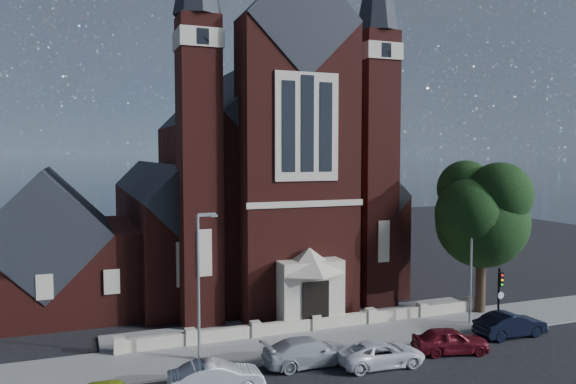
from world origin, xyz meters
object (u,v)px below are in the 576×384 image
object	(u,v)px
church	(242,188)
car_dark_red	(450,340)
car_navy	(510,325)
street_lamp_left	(200,278)
traffic_signal	(500,290)
street_lamp_right	(472,256)
car_silver_b	(309,352)
car_silver_a	(216,377)
parish_hall	(48,254)
street_tree	(486,216)
car_white_suv	(381,353)

from	to	relation	value
church	car_dark_red	size ratio (longest dim) A/B	8.15
car_navy	street_lamp_left	bearing A→B (deg)	81.34
street_lamp_left	car_navy	xyz separation A→B (m)	(18.70, -2.81, -3.84)
traffic_signal	car_navy	distance (m)	2.21
street_lamp_right	car_silver_b	size ratio (longest dim) A/B	1.60
car_navy	car_silver_b	bearing A→B (deg)	89.25
car_silver_a	car_navy	world-z (taller)	car_navy
parish_hall	street_tree	world-z (taller)	street_tree
traffic_signal	street_lamp_right	bearing A→B (deg)	120.01
street_tree	car_silver_a	size ratio (longest dim) A/B	2.40
church	street_lamp_right	bearing A→B (deg)	-61.96
traffic_signal	church	bearing A→B (deg)	118.20
street_lamp_left	car_silver_a	xyz separation A→B (m)	(-0.17, -4.28, -3.86)
street_tree	traffic_signal	distance (m)	5.70
street_lamp_right	car_silver_b	world-z (taller)	street_lamp_right
car_white_suv	church	bearing A→B (deg)	6.05
street_tree	street_lamp_right	distance (m)	3.84
car_navy	car_white_suv	bearing A→B (deg)	97.35
traffic_signal	car_white_suv	xyz separation A→B (m)	(-10.09, -2.53, -1.92)
car_silver_b	street_lamp_left	bearing A→B (deg)	62.84
street_tree	street_lamp_left	xyz separation A→B (m)	(-20.51, -1.71, -2.36)
street_lamp_left	car_white_suv	distance (m)	10.49
parish_hall	street_tree	bearing A→B (deg)	-23.26
car_silver_a	street_lamp_left	bearing A→B (deg)	0.99
car_silver_b	car_navy	size ratio (longest dim) A/B	1.10
church	car_silver_a	size ratio (longest dim) A/B	7.82
street_lamp_right	car_dark_red	xyz separation A→B (m)	(-4.55, -3.87, -3.87)
traffic_signal	car_dark_red	xyz separation A→B (m)	(-5.46, -2.29, -1.85)
street_lamp_left	street_lamp_right	distance (m)	18.00
parish_hall	car_dark_red	size ratio (longest dim) A/B	2.85
car_silver_b	street_tree	bearing A→B (deg)	-74.35
church	car_silver_b	distance (m)	23.00
street_tree	car_dark_red	bearing A→B (deg)	-141.70
car_white_suv	car_navy	size ratio (longest dim) A/B	1.04
traffic_signal	car_white_suv	size ratio (longest dim) A/B	0.84
car_silver_b	car_white_suv	distance (m)	3.85
street_tree	car_silver_b	xyz separation A→B (m)	(-15.26, -4.37, -6.23)
street_tree	car_silver_a	distance (m)	22.41
parish_hall	traffic_signal	size ratio (longest dim) A/B	3.05
street_lamp_left	car_dark_red	distance (m)	14.52
car_dark_red	car_silver_a	bearing A→B (deg)	106.43
parish_hall	street_tree	distance (m)	31.27
street_lamp_left	street_lamp_right	bearing A→B (deg)	0.00
street_lamp_left	car_silver_b	size ratio (longest dim) A/B	1.60
street_lamp_right	car_navy	bearing A→B (deg)	-76.01
car_silver_a	car_silver_b	bearing A→B (deg)	-70.02
street_tree	car_white_suv	bearing A→B (deg)	-153.56
parish_hall	car_silver_b	xyz separation A→B (m)	(13.34, -16.66, -3.28)
parish_hall	car_dark_red	world-z (taller)	parish_hall
parish_hall	street_lamp_right	size ratio (longest dim) A/B	1.51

